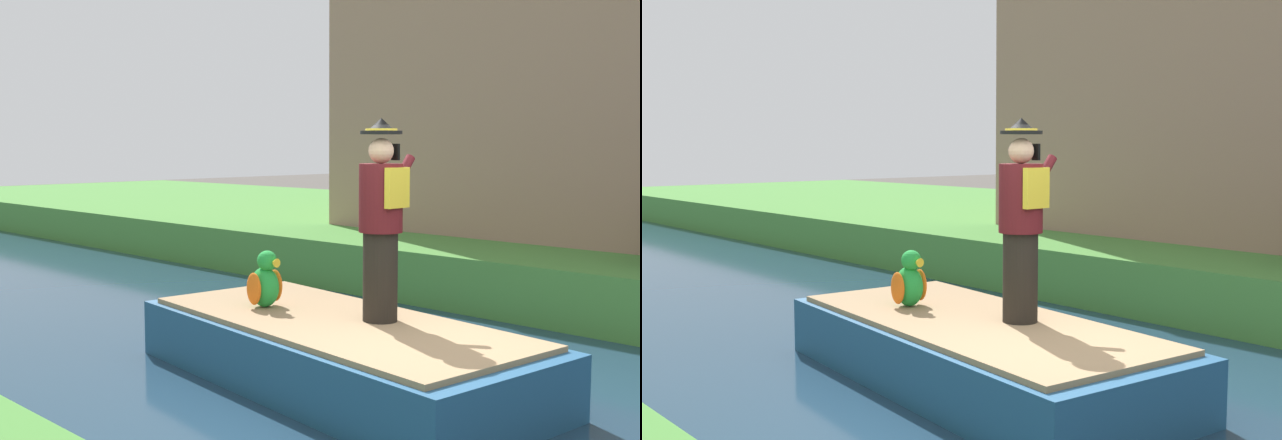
{
  "view_description": "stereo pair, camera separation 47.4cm",
  "coord_description": "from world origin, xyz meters",
  "views": [
    {
      "loc": [
        -5.21,
        -3.74,
        2.33
      ],
      "look_at": [
        0.06,
        1.53,
        1.61
      ],
      "focal_mm": 44.45,
      "sensor_mm": 36.0,
      "label": 1
    },
    {
      "loc": [
        -4.86,
        -4.07,
        2.33
      ],
      "look_at": [
        0.06,
        1.53,
        1.61
      ],
      "focal_mm": 44.45,
      "sensor_mm": 36.0,
      "label": 2
    }
  ],
  "objects": [
    {
      "name": "ground_plane",
      "position": [
        0.0,
        0.0,
        0.0
      ],
      "size": [
        80.0,
        80.0,
        0.0
      ],
      "primitive_type": "plane",
      "color": "#4C4742"
    },
    {
      "name": "canal_water",
      "position": [
        0.0,
        0.0,
        0.05
      ],
      "size": [
        6.63,
        48.0,
        0.1
      ],
      "primitive_type": "cube",
      "color": "#1E384C",
      "rests_on": "ground"
    },
    {
      "name": "boat",
      "position": [
        0.0,
        1.27,
        0.4
      ],
      "size": [
        2.25,
        4.37,
        0.61
      ],
      "color": "#23517A",
      "rests_on": "canal_water"
    },
    {
      "name": "person_pirate",
      "position": [
        0.24,
        0.92,
        1.64
      ],
      "size": [
        0.61,
        0.42,
        1.85
      ],
      "rotation": [
        0.0,
        0.0,
        -0.09
      ],
      "color": "black",
      "rests_on": "boat"
    },
    {
      "name": "parrot_plush",
      "position": [
        -0.11,
        2.13,
        0.95
      ],
      "size": [
        0.36,
        0.35,
        0.57
      ],
      "color": "green",
      "rests_on": "boat"
    }
  ]
}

